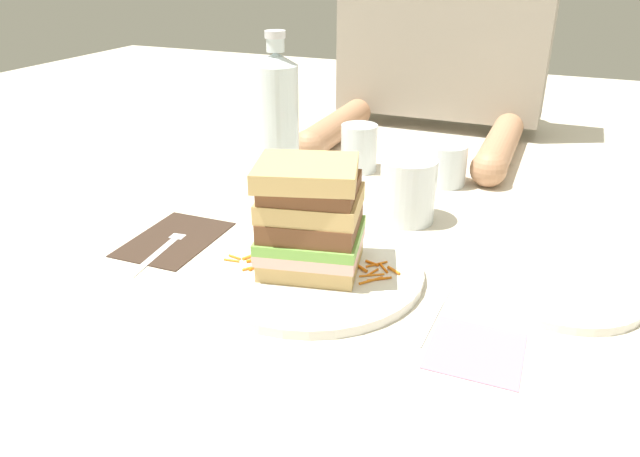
{
  "coord_description": "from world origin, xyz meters",
  "views": [
    {
      "loc": [
        0.25,
        -0.59,
        0.37
      ],
      "look_at": [
        -0.01,
        0.03,
        0.05
      ],
      "focal_mm": 33.11,
      "sensor_mm": 36.0,
      "label": 1
    }
  ],
  "objects_px": {
    "main_plate": "(311,271)",
    "knife": "(438,301)",
    "sandwich": "(310,218)",
    "empty_tumbler_0": "(445,164)",
    "water_bottle": "(278,118)",
    "fork": "(166,244)",
    "side_plate": "(562,288)",
    "napkin_pink": "(476,350)",
    "diner_across": "(443,14)",
    "empty_tumbler_1": "(359,148)",
    "juice_glass": "(408,192)",
    "napkin_dark": "(175,239)"
  },
  "relations": [
    {
      "from": "main_plate",
      "to": "knife",
      "type": "bearing_deg",
      "value": 0.39
    },
    {
      "from": "sandwich",
      "to": "empty_tumbler_0",
      "type": "height_order",
      "value": "sandwich"
    },
    {
      "from": "knife",
      "to": "water_bottle",
      "type": "height_order",
      "value": "water_bottle"
    },
    {
      "from": "main_plate",
      "to": "water_bottle",
      "type": "bearing_deg",
      "value": 123.04
    },
    {
      "from": "main_plate",
      "to": "fork",
      "type": "relative_size",
      "value": 1.67
    },
    {
      "from": "empty_tumbler_0",
      "to": "side_plate",
      "type": "relative_size",
      "value": 0.4
    },
    {
      "from": "main_plate",
      "to": "sandwich",
      "type": "distance_m",
      "value": 0.07
    },
    {
      "from": "napkin_pink",
      "to": "main_plate",
      "type": "bearing_deg",
      "value": 160.73
    },
    {
      "from": "fork",
      "to": "sandwich",
      "type": "bearing_deg",
      "value": 1.0
    },
    {
      "from": "diner_across",
      "to": "empty_tumbler_1",
      "type": "bearing_deg",
      "value": -100.63
    },
    {
      "from": "water_bottle",
      "to": "side_plate",
      "type": "relative_size",
      "value": 1.39
    },
    {
      "from": "sandwich",
      "to": "knife",
      "type": "relative_size",
      "value": 0.72
    },
    {
      "from": "juice_glass",
      "to": "water_bottle",
      "type": "distance_m",
      "value": 0.27
    },
    {
      "from": "diner_across",
      "to": "water_bottle",
      "type": "bearing_deg",
      "value": -110.98
    },
    {
      "from": "napkin_pink",
      "to": "water_bottle",
      "type": "bearing_deg",
      "value": 138.17
    },
    {
      "from": "napkin_dark",
      "to": "napkin_pink",
      "type": "xyz_separation_m",
      "value": [
        0.43,
        -0.09,
        -0.0
      ]
    },
    {
      "from": "sandwich",
      "to": "empty_tumbler_0",
      "type": "bearing_deg",
      "value": 77.51
    },
    {
      "from": "fork",
      "to": "empty_tumbler_1",
      "type": "bearing_deg",
      "value": 70.72
    },
    {
      "from": "fork",
      "to": "empty_tumbler_0",
      "type": "xyz_separation_m",
      "value": [
        0.3,
        0.39,
        0.03
      ]
    },
    {
      "from": "napkin_dark",
      "to": "napkin_pink",
      "type": "relative_size",
      "value": 1.61
    },
    {
      "from": "main_plate",
      "to": "fork",
      "type": "height_order",
      "value": "main_plate"
    },
    {
      "from": "sandwich",
      "to": "fork",
      "type": "relative_size",
      "value": 0.87
    },
    {
      "from": "main_plate",
      "to": "knife",
      "type": "relative_size",
      "value": 1.39
    },
    {
      "from": "knife",
      "to": "diner_across",
      "type": "distance_m",
      "value": 0.79
    },
    {
      "from": "water_bottle",
      "to": "diner_across",
      "type": "bearing_deg",
      "value": 69.02
    },
    {
      "from": "side_plate",
      "to": "fork",
      "type": "bearing_deg",
      "value": -170.49
    },
    {
      "from": "napkin_dark",
      "to": "fork",
      "type": "xyz_separation_m",
      "value": [
        0.0,
        -0.02,
        0.0
      ]
    },
    {
      "from": "empty_tumbler_0",
      "to": "side_plate",
      "type": "distance_m",
      "value": 0.37
    },
    {
      "from": "main_plate",
      "to": "fork",
      "type": "xyz_separation_m",
      "value": [
        -0.21,
        -0.0,
        -0.0
      ]
    },
    {
      "from": "sandwich",
      "to": "empty_tumbler_0",
      "type": "relative_size",
      "value": 1.97
    },
    {
      "from": "side_plate",
      "to": "sandwich",
      "type": "bearing_deg",
      "value": -164.49
    },
    {
      "from": "juice_glass",
      "to": "empty_tumbler_1",
      "type": "bearing_deg",
      "value": 127.65
    },
    {
      "from": "main_plate",
      "to": "napkin_pink",
      "type": "bearing_deg",
      "value": -19.27
    },
    {
      "from": "napkin_dark",
      "to": "water_bottle",
      "type": "relative_size",
      "value": 0.61
    },
    {
      "from": "water_bottle",
      "to": "juice_glass",
      "type": "bearing_deg",
      "value": -16.09
    },
    {
      "from": "empty_tumbler_1",
      "to": "main_plate",
      "type": "bearing_deg",
      "value": -79.07
    },
    {
      "from": "knife",
      "to": "side_plate",
      "type": "bearing_deg",
      "value": 31.17
    },
    {
      "from": "diner_across",
      "to": "main_plate",
      "type": "bearing_deg",
      "value": -88.97
    },
    {
      "from": "napkin_pink",
      "to": "sandwich",
      "type": "bearing_deg",
      "value": 160.87
    },
    {
      "from": "sandwich",
      "to": "knife",
      "type": "height_order",
      "value": "sandwich"
    },
    {
      "from": "juice_glass",
      "to": "empty_tumbler_1",
      "type": "xyz_separation_m",
      "value": [
        -0.14,
        0.18,
        -0.0
      ]
    },
    {
      "from": "sandwich",
      "to": "knife",
      "type": "distance_m",
      "value": 0.18
    },
    {
      "from": "juice_glass",
      "to": "napkin_pink",
      "type": "relative_size",
      "value": 0.98
    },
    {
      "from": "empty_tumbler_0",
      "to": "diner_across",
      "type": "xyz_separation_m",
      "value": [
        -0.1,
        0.34,
        0.21
      ]
    },
    {
      "from": "knife",
      "to": "juice_glass",
      "type": "xyz_separation_m",
      "value": [
        -0.1,
        0.21,
        0.04
      ]
    },
    {
      "from": "fork",
      "to": "knife",
      "type": "xyz_separation_m",
      "value": [
        0.38,
        0.01,
        -0.0
      ]
    },
    {
      "from": "diner_across",
      "to": "fork",
      "type": "bearing_deg",
      "value": -105.41
    },
    {
      "from": "juice_glass",
      "to": "diner_across",
      "type": "distance_m",
      "value": 0.56
    },
    {
      "from": "fork",
      "to": "water_bottle",
      "type": "relative_size",
      "value": 0.66
    },
    {
      "from": "main_plate",
      "to": "empty_tumbler_0",
      "type": "relative_size",
      "value": 3.82
    }
  ]
}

